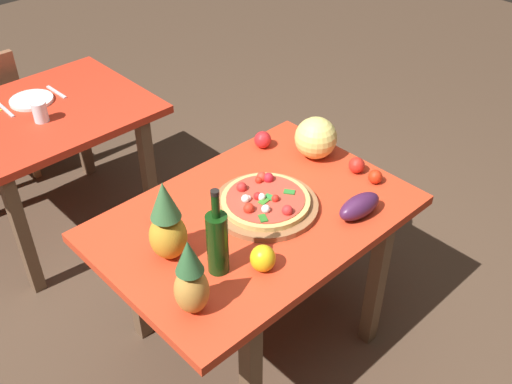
# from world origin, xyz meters

# --- Properties ---
(ground_plane) EXTENTS (10.00, 10.00, 0.00)m
(ground_plane) POSITION_xyz_m (0.00, 0.00, 0.00)
(ground_plane) COLOR #4C3828
(display_table) EXTENTS (1.22, 0.84, 0.73)m
(display_table) POSITION_xyz_m (0.00, 0.00, 0.64)
(display_table) COLOR brown
(display_table) RESTS_ON ground_plane
(background_table) EXTENTS (1.05, 0.82, 0.73)m
(background_table) POSITION_xyz_m (-0.23, 1.33, 0.63)
(background_table) COLOR brown
(background_table) RESTS_ON ground_plane
(pizza_board) EXTENTS (0.42, 0.42, 0.02)m
(pizza_board) POSITION_xyz_m (0.06, 0.00, 0.74)
(pizza_board) COLOR #915D38
(pizza_board) RESTS_ON display_table
(pizza) EXTENTS (0.35, 0.35, 0.06)m
(pizza) POSITION_xyz_m (0.06, 0.01, 0.77)
(pizza) COLOR tan
(pizza) RESTS_ON pizza_board
(wine_bottle) EXTENTS (0.08, 0.08, 0.35)m
(wine_bottle) POSITION_xyz_m (-0.30, -0.13, 0.86)
(wine_bottle) COLOR black
(wine_bottle) RESTS_ON display_table
(pineapple_left) EXTENTS (0.14, 0.14, 0.33)m
(pineapple_left) POSITION_xyz_m (-0.38, 0.04, 0.87)
(pineapple_left) COLOR #BF8B26
(pineapple_left) RESTS_ON display_table
(pineapple_right) EXTENTS (0.11, 0.11, 0.30)m
(pineapple_right) POSITION_xyz_m (-0.48, -0.22, 0.86)
(pineapple_right) COLOR #C08538
(pineapple_right) RESTS_ON display_table
(melon) EXTENTS (0.19, 0.19, 0.19)m
(melon) POSITION_xyz_m (0.48, 0.12, 0.82)
(melon) COLOR #E5D36D
(melon) RESTS_ON display_table
(bell_pepper) EXTENTS (0.09, 0.09, 0.10)m
(bell_pepper) POSITION_xyz_m (-0.18, -0.24, 0.77)
(bell_pepper) COLOR yellow
(bell_pepper) RESTS_ON display_table
(eggplant) EXTENTS (0.21, 0.11, 0.09)m
(eggplant) POSITION_xyz_m (0.29, -0.28, 0.77)
(eggplant) COLOR #431C40
(eggplant) RESTS_ON display_table
(tomato_beside_pepper) EXTENTS (0.06, 0.06, 0.06)m
(tomato_beside_pepper) POSITION_xyz_m (0.51, -0.19, 0.76)
(tomato_beside_pepper) COLOR red
(tomato_beside_pepper) RESTS_ON display_table
(tomato_at_corner) EXTENTS (0.07, 0.07, 0.07)m
(tomato_at_corner) POSITION_xyz_m (0.51, -0.09, 0.76)
(tomato_at_corner) COLOR red
(tomato_at_corner) RESTS_ON display_table
(tomato_by_bottle) EXTENTS (0.07, 0.07, 0.07)m
(tomato_by_bottle) POSITION_xyz_m (-0.29, 0.22, 0.76)
(tomato_by_bottle) COLOR red
(tomato_by_bottle) RESTS_ON display_table
(tomato_near_board) EXTENTS (0.08, 0.08, 0.08)m
(tomato_near_board) POSITION_xyz_m (0.36, 0.33, 0.77)
(tomato_near_board) COLOR red
(tomato_near_board) RESTS_ON display_table
(drinking_glass_water) EXTENTS (0.07, 0.07, 0.10)m
(drinking_glass_water) POSITION_xyz_m (-0.26, 1.24, 0.78)
(drinking_glass_water) COLOR silver
(drinking_glass_water) RESTS_ON background_table
(dinner_plate) EXTENTS (0.22, 0.22, 0.02)m
(dinner_plate) POSITION_xyz_m (-0.21, 1.46, 0.74)
(dinner_plate) COLOR white
(dinner_plate) RESTS_ON background_table
(fork_utensil) EXTENTS (0.02, 0.18, 0.01)m
(fork_utensil) POSITION_xyz_m (-0.35, 1.46, 0.73)
(fork_utensil) COLOR silver
(fork_utensil) RESTS_ON background_table
(knife_utensil) EXTENTS (0.02, 0.18, 0.01)m
(knife_utensil) POSITION_xyz_m (-0.07, 1.46, 0.73)
(knife_utensil) COLOR silver
(knife_utensil) RESTS_ON background_table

